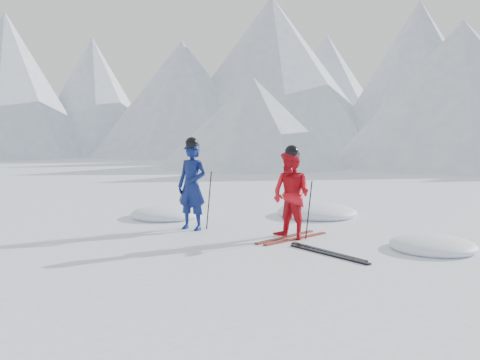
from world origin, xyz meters
The scene contains 12 objects.
ground centered at (0.00, 0.00, 0.00)m, with size 160.00×160.00×0.00m, color white.
skier_blue centered at (-2.74, 0.38, 0.91)m, with size 0.67×0.44×1.83m, color #0D1953.
skier_red centered at (-0.60, 0.84, 0.84)m, with size 0.82×0.64×1.68m, color red.
pole_blue_left centered at (-3.04, 0.53, 0.61)m, with size 0.02×0.02×1.22m, color black.
pole_blue_right centered at (-2.49, 0.63, 0.61)m, with size 0.02×0.02×1.22m, color black.
pole_red_left centered at (-0.90, 1.09, 0.56)m, with size 0.02×0.02×1.12m, color black.
pole_red_right centered at (-0.30, 0.99, 0.56)m, with size 0.02×0.02×1.12m, color black.
ski_worn_left centered at (-0.72, 0.84, 0.01)m, with size 0.09×1.70×0.03m, color black.
ski_worn_right centered at (-0.48, 0.84, 0.01)m, with size 0.09×1.70×0.03m, color black.
ski_loose_a centered at (0.50, 0.23, 0.01)m, with size 0.09×1.70×0.03m, color black.
ski_loose_b centered at (0.60, 0.08, 0.01)m, with size 0.09×1.70×0.03m, color black.
snow_lumps centered at (-1.74, 2.40, 0.00)m, with size 7.76×4.23×0.43m.
Camera 1 is at (4.47, -7.35, 1.98)m, focal length 38.00 mm.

